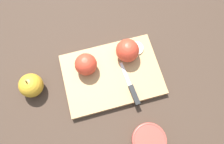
{
  "coord_description": "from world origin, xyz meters",
  "views": [
    {
      "loc": [
        -0.07,
        -0.26,
        0.8
      ],
      "look_at": [
        0.0,
        0.0,
        0.04
      ],
      "focal_mm": 35.0,
      "sensor_mm": 36.0,
      "label": 1
    }
  ],
  "objects_px": {
    "apple_half_right": "(127,51)",
    "apple_whole": "(31,85)",
    "knife": "(133,92)",
    "apple_half_left": "(86,64)",
    "bowl": "(149,140)"
  },
  "relations": [
    {
      "from": "apple_half_right",
      "to": "knife",
      "type": "height_order",
      "value": "apple_half_right"
    },
    {
      "from": "apple_whole",
      "to": "knife",
      "type": "bearing_deg",
      "value": -17.9
    },
    {
      "from": "apple_whole",
      "to": "bowl",
      "type": "relative_size",
      "value": 0.85
    },
    {
      "from": "apple_half_right",
      "to": "knife",
      "type": "distance_m",
      "value": 0.15
    },
    {
      "from": "apple_half_left",
      "to": "bowl",
      "type": "height_order",
      "value": "apple_half_left"
    },
    {
      "from": "knife",
      "to": "apple_half_left",
      "type": "bearing_deg",
      "value": 40.85
    },
    {
      "from": "apple_whole",
      "to": "bowl",
      "type": "distance_m",
      "value": 0.46
    },
    {
      "from": "apple_half_right",
      "to": "apple_whole",
      "type": "xyz_separation_m",
      "value": [
        -0.37,
        -0.04,
        -0.02
      ]
    },
    {
      "from": "apple_half_right",
      "to": "apple_whole",
      "type": "height_order",
      "value": "apple_half_right"
    },
    {
      "from": "apple_half_left",
      "to": "knife",
      "type": "xyz_separation_m",
      "value": [
        0.14,
        -0.13,
        -0.03
      ]
    },
    {
      "from": "apple_half_left",
      "to": "apple_half_right",
      "type": "height_order",
      "value": "apple_half_right"
    },
    {
      "from": "apple_half_left",
      "to": "knife",
      "type": "bearing_deg",
      "value": 12.45
    },
    {
      "from": "knife",
      "to": "bowl",
      "type": "distance_m",
      "value": 0.17
    },
    {
      "from": "apple_half_left",
      "to": "knife",
      "type": "distance_m",
      "value": 0.2
    },
    {
      "from": "apple_half_right",
      "to": "knife",
      "type": "xyz_separation_m",
      "value": [
        -0.02,
        -0.15,
        -0.04
      ]
    }
  ]
}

